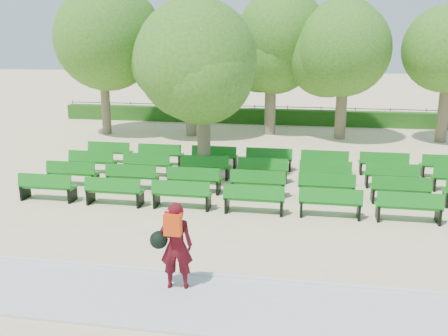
{
  "coord_description": "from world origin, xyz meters",
  "views": [
    {
      "loc": [
        2.48,
        -15.99,
        5.1
      ],
      "look_at": [
        -0.19,
        -1.0,
        1.1
      ],
      "focal_mm": 40.0,
      "sensor_mm": 36.0,
      "label": 1
    }
  ],
  "objects": [
    {
      "name": "hedge",
      "position": [
        0.0,
        14.0,
        0.45
      ],
      "size": [
        26.0,
        0.7,
        0.9
      ],
      "primitive_type": "cube",
      "color": "#205014",
      "rests_on": "ground"
    },
    {
      "name": "paving",
      "position": [
        0.0,
        -7.4,
        0.03
      ],
      "size": [
        30.0,
        2.2,
        0.06
      ],
      "primitive_type": "cube",
      "color": "beige",
      "rests_on": "ground"
    },
    {
      "name": "ground",
      "position": [
        0.0,
        0.0,
        0.0
      ],
      "size": [
        120.0,
        120.0,
        0.0
      ],
      "primitive_type": "plane",
      "color": "beige"
    },
    {
      "name": "bench_array",
      "position": [
        0.87,
        0.65,
        0.09
      ],
      "size": [
        1.85,
        0.71,
        1.14
      ],
      "rotation": [
        0.0,
        0.0,
        -0.08
      ],
      "color": "#137117",
      "rests_on": "ground"
    },
    {
      "name": "tree_among",
      "position": [
        -1.4,
        1.6,
        4.03
      ],
      "size": [
        4.33,
        4.33,
        6.01
      ],
      "color": "brown",
      "rests_on": "ground"
    },
    {
      "name": "tree_line",
      "position": [
        0.0,
        10.0,
        0.0
      ],
      "size": [
        21.8,
        6.8,
        7.04
      ],
      "primitive_type": null,
      "color": "#3C721E",
      "rests_on": "ground"
    },
    {
      "name": "person",
      "position": [
        -0.16,
        -6.9,
        1.02
      ],
      "size": [
        0.9,
        0.57,
        1.86
      ],
      "rotation": [
        0.0,
        0.0,
        3.3
      ],
      "color": "#470A11",
      "rests_on": "ground"
    },
    {
      "name": "fence",
      "position": [
        0.0,
        14.4,
        0.0
      ],
      "size": [
        26.0,
        0.1,
        1.02
      ],
      "primitive_type": null,
      "color": "black",
      "rests_on": "ground"
    },
    {
      "name": "curb",
      "position": [
        0.0,
        -6.25,
        0.05
      ],
      "size": [
        30.0,
        0.12,
        0.1
      ],
      "primitive_type": "cube",
      "color": "silver",
      "rests_on": "ground"
    }
  ]
}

